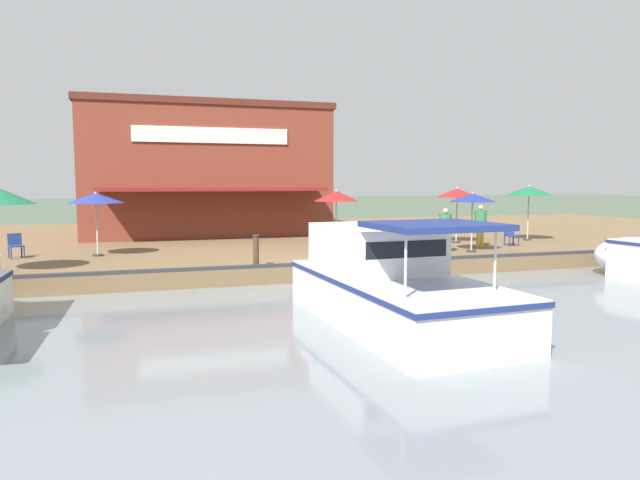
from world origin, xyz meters
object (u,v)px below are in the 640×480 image
at_px(patio_umbrella_back_row, 336,196).
at_px(person_at_quay_edge, 445,225).
at_px(patio_umbrella_mid_patio_left, 529,191).
at_px(patio_umbrella_near_quay_edge, 96,198).
at_px(patio_umbrella_by_entrance, 457,193).
at_px(patio_umbrella_far_corner, 473,198).
at_px(mooring_post, 256,251).
at_px(cafe_chair_facing_river, 16,244).
at_px(motorboat_outer_channel, 380,283).
at_px(waterfront_restaurant, 204,171).
at_px(cafe_chair_under_first_umbrella, 511,234).
at_px(cafe_chair_back_row_seat, 348,232).
at_px(tree_downstream_bank, 275,141).
at_px(person_mid_patio, 480,220).

height_order(patio_umbrella_back_row, person_at_quay_edge, patio_umbrella_back_row).
height_order(patio_umbrella_mid_patio_left, patio_umbrella_back_row, patio_umbrella_mid_patio_left).
relative_size(patio_umbrella_near_quay_edge, patio_umbrella_mid_patio_left, 0.92).
relative_size(patio_umbrella_by_entrance, patio_umbrella_mid_patio_left, 0.97).
distance_m(patio_umbrella_by_entrance, patio_umbrella_far_corner, 3.27).
relative_size(patio_umbrella_by_entrance, mooring_post, 2.41).
bearing_deg(cafe_chair_facing_river, motorboat_outer_channel, 44.17).
bearing_deg(patio_umbrella_near_quay_edge, patio_umbrella_far_corner, 77.97).
bearing_deg(waterfront_restaurant, patio_umbrella_back_row, 29.97).
bearing_deg(mooring_post, cafe_chair_under_first_umbrella, 103.77).
xyz_separation_m(cafe_chair_under_first_umbrella, person_at_quay_edge, (1.30, -3.78, 0.56)).
distance_m(patio_umbrella_by_entrance, person_at_quay_edge, 3.91).
height_order(patio_umbrella_near_quay_edge, cafe_chair_back_row_seat, patio_umbrella_near_quay_edge).
bearing_deg(patio_umbrella_mid_patio_left, patio_umbrella_by_entrance, -90.49).
bearing_deg(patio_umbrella_mid_patio_left, waterfront_restaurant, -123.02).
distance_m(patio_umbrella_by_entrance, cafe_chair_under_first_umbrella, 2.83).
relative_size(patio_umbrella_far_corner, mooring_post, 2.25).
relative_size(waterfront_restaurant, mooring_post, 11.91).
bearing_deg(tree_downstream_bank, cafe_chair_under_first_umbrella, 21.08).
bearing_deg(waterfront_restaurant, patio_umbrella_mid_patio_left, 56.98).
bearing_deg(waterfront_restaurant, patio_umbrella_near_quay_edge, -27.49).
xyz_separation_m(waterfront_restaurant, mooring_post, (13.13, 0.21, -2.69)).
distance_m(patio_umbrella_back_row, cafe_chair_back_row_seat, 1.83).
xyz_separation_m(patio_umbrella_back_row, cafe_chair_facing_river, (0.72, -11.88, -1.55)).
bearing_deg(patio_umbrella_far_corner, person_at_quay_edge, -92.78).
relative_size(waterfront_restaurant, patio_umbrella_back_row, 5.15).
bearing_deg(patio_umbrella_near_quay_edge, tree_downstream_bank, 146.41).
height_order(waterfront_restaurant, patio_umbrella_back_row, waterfront_restaurant).
distance_m(cafe_chair_under_first_umbrella, mooring_post, 11.46).
bearing_deg(patio_umbrella_by_entrance, cafe_chair_facing_river, -90.07).
distance_m(patio_umbrella_far_corner, cafe_chair_back_row_seat, 5.74).
xyz_separation_m(patio_umbrella_far_corner, cafe_chair_back_row_seat, (-4.43, -3.32, -1.54)).
xyz_separation_m(patio_umbrella_by_entrance, tree_downstream_bank, (-14.46, -4.71, 3.07)).
distance_m(patio_umbrella_mid_patio_left, cafe_chair_back_row_seat, 8.40).
xyz_separation_m(person_mid_patio, motorboat_outer_channel, (8.01, -7.82, -0.78)).
height_order(patio_umbrella_far_corner, patio_umbrella_mid_patio_left, patio_umbrella_mid_patio_left).
distance_m(patio_umbrella_far_corner, patio_umbrella_near_quay_edge, 13.59).
bearing_deg(patio_umbrella_mid_patio_left, patio_umbrella_far_corner, -57.70).
height_order(patio_umbrella_mid_patio_left, mooring_post, patio_umbrella_mid_patio_left).
bearing_deg(mooring_post, tree_downstream_bank, 165.47).
distance_m(cafe_chair_back_row_seat, tree_downstream_bank, 13.92).
distance_m(cafe_chair_facing_river, tree_downstream_bank, 19.62).
relative_size(person_mid_patio, tree_downstream_bank, 0.23).
bearing_deg(cafe_chair_facing_river, waterfront_restaurant, 139.99).
xyz_separation_m(cafe_chair_back_row_seat, tree_downstream_bank, (-13.09, -0.23, 4.74)).
bearing_deg(mooring_post, patio_umbrella_by_entrance, 114.77).
bearing_deg(patio_umbrella_near_quay_edge, patio_umbrella_mid_patio_left, 90.60).
bearing_deg(mooring_post, person_mid_patio, 106.00).
distance_m(cafe_chair_facing_river, person_mid_patio, 17.31).
height_order(person_at_quay_edge, motorboat_outer_channel, motorboat_outer_channel).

